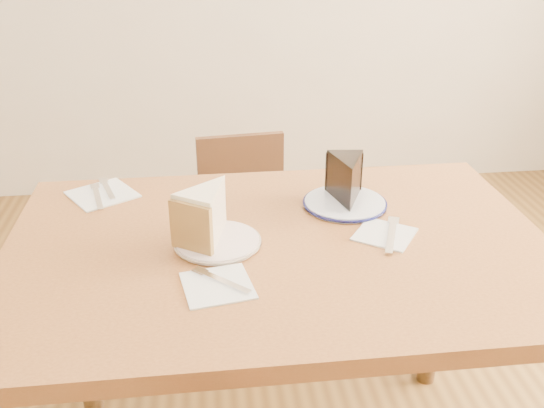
{
  "coord_description": "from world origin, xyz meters",
  "views": [
    {
      "loc": [
        -0.15,
        -1.15,
        1.41
      ],
      "look_at": [
        -0.01,
        0.09,
        0.8
      ],
      "focal_mm": 40.0,
      "sensor_mm": 36.0,
      "label": 1
    }
  ],
  "objects_px": {
    "plate_cream": "(218,242)",
    "chocolate_cake": "(347,183)",
    "carrot_cake": "(210,214)",
    "chair_far": "(247,233)",
    "table": "(279,280)",
    "plate_navy": "(345,203)"
  },
  "relations": [
    {
      "from": "plate_cream",
      "to": "chocolate_cake",
      "type": "relative_size",
      "value": 1.44
    },
    {
      "from": "plate_cream",
      "to": "carrot_cake",
      "type": "height_order",
      "value": "carrot_cake"
    },
    {
      "from": "carrot_cake",
      "to": "chocolate_cake",
      "type": "bearing_deg",
      "value": 55.95
    },
    {
      "from": "plate_cream",
      "to": "carrot_cake",
      "type": "xyz_separation_m",
      "value": [
        -0.01,
        0.02,
        0.06
      ]
    },
    {
      "from": "chair_far",
      "to": "chocolate_cake",
      "type": "xyz_separation_m",
      "value": [
        0.21,
        -0.52,
        0.41
      ]
    },
    {
      "from": "plate_cream",
      "to": "chocolate_cake",
      "type": "distance_m",
      "value": 0.36
    },
    {
      "from": "table",
      "to": "chocolate_cake",
      "type": "bearing_deg",
      "value": 41.13
    },
    {
      "from": "chair_far",
      "to": "plate_navy",
      "type": "relative_size",
      "value": 3.64
    },
    {
      "from": "carrot_cake",
      "to": "chocolate_cake",
      "type": "relative_size",
      "value": 1.07
    },
    {
      "from": "table",
      "to": "chair_far",
      "type": "distance_m",
      "value": 0.73
    },
    {
      "from": "table",
      "to": "carrot_cake",
      "type": "relative_size",
      "value": 8.85
    },
    {
      "from": "table",
      "to": "plate_navy",
      "type": "xyz_separation_m",
      "value": [
        0.18,
        0.16,
        0.1
      ]
    },
    {
      "from": "chair_far",
      "to": "chocolate_cake",
      "type": "distance_m",
      "value": 0.7
    },
    {
      "from": "plate_navy",
      "to": "carrot_cake",
      "type": "height_order",
      "value": "carrot_cake"
    },
    {
      "from": "plate_cream",
      "to": "plate_navy",
      "type": "relative_size",
      "value": 0.92
    },
    {
      "from": "chocolate_cake",
      "to": "plate_navy",
      "type": "bearing_deg",
      "value": 31.23
    },
    {
      "from": "plate_navy",
      "to": "carrot_cake",
      "type": "xyz_separation_m",
      "value": [
        -0.33,
        -0.14,
        0.06
      ]
    },
    {
      "from": "table",
      "to": "chair_far",
      "type": "xyz_separation_m",
      "value": [
        -0.02,
        0.69,
        -0.25
      ]
    },
    {
      "from": "chair_far",
      "to": "carrot_cake",
      "type": "height_order",
      "value": "carrot_cake"
    },
    {
      "from": "table",
      "to": "chocolate_cake",
      "type": "xyz_separation_m",
      "value": [
        0.19,
        0.16,
        0.16
      ]
    },
    {
      "from": "table",
      "to": "chocolate_cake",
      "type": "distance_m",
      "value": 0.3
    },
    {
      "from": "table",
      "to": "plate_cream",
      "type": "distance_m",
      "value": 0.17
    }
  ]
}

